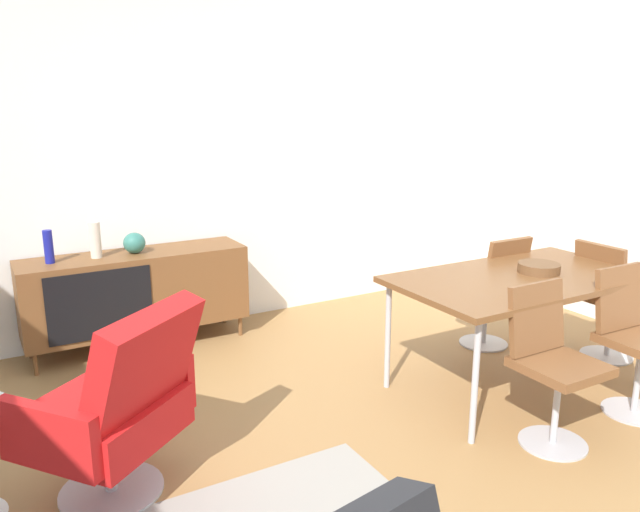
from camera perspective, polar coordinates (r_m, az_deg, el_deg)
ground_plane at (r=3.14m, az=1.94°, el=-20.89°), size 8.32×8.32×0.00m
wall_back at (r=4.99m, az=-14.05°, el=9.06°), size 6.80×0.12×2.80m
sideboard at (r=4.79m, az=-16.46°, el=-3.03°), size 1.60×0.45×0.72m
vase_cobalt at (r=4.64m, az=-19.87°, el=1.39°), size 0.08×0.08×0.26m
vase_sculptural_dark at (r=4.61m, az=-23.59°, el=0.78°), size 0.06×0.06×0.23m
vase_ceramic_small at (r=4.70m, az=-16.63°, el=1.15°), size 0.16×0.16×0.15m
dining_table at (r=4.08m, az=17.86°, el=-2.31°), size 1.60×0.90×0.74m
wooden_bowl_on_table at (r=4.17m, az=19.39°, el=-1.04°), size 0.26×0.26×0.06m
dining_chair_far_end at (r=4.81m, az=24.85°, el=-3.31°), size 0.42×0.40×0.86m
dining_chair_front_right at (r=4.09m, az=26.77°, el=-6.46°), size 0.41×0.43×0.86m
dining_chair_back_right at (r=4.75m, az=15.57°, el=-2.72°), size 0.40×0.43×0.86m
dining_chair_front_left at (r=3.56m, az=20.39°, el=-8.83°), size 0.40×0.43×0.86m
lounge_chair_red at (r=3.03m, az=-18.17°, el=-12.77°), size 0.91×0.90×0.95m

